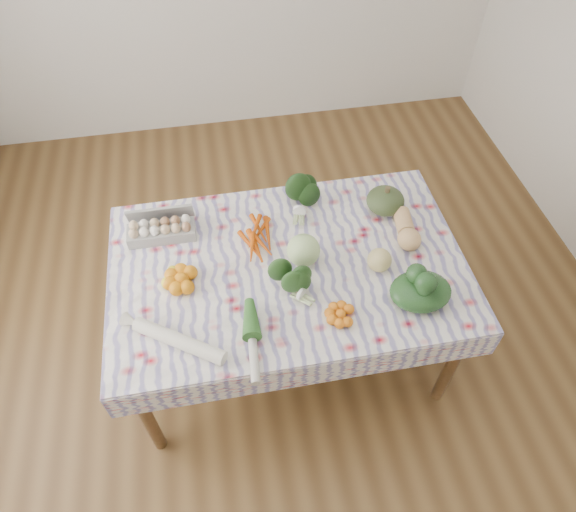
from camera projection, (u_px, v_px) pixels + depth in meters
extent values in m
plane|color=brown|center=(288.00, 346.00, 2.98)|extent=(4.50, 4.50, 0.00)
cube|color=brown|center=(288.00, 268.00, 2.42)|extent=(1.60, 1.00, 0.04)
cylinder|color=brown|center=(146.00, 416.00, 2.35)|extent=(0.06, 0.06, 0.71)
cylinder|color=brown|center=(452.00, 364.00, 2.52)|extent=(0.06, 0.06, 0.71)
cylinder|color=brown|center=(146.00, 268.00, 2.90)|extent=(0.06, 0.06, 0.71)
cylinder|color=brown|center=(396.00, 233.00, 3.07)|extent=(0.06, 0.06, 0.71)
cube|color=white|center=(288.00, 265.00, 2.40)|extent=(1.66, 1.06, 0.01)
cube|color=#9C9C97|center=(161.00, 231.00, 2.47)|extent=(0.32, 0.13, 0.09)
cube|color=#C94C08|center=(258.00, 239.00, 2.47)|extent=(0.29, 0.27, 0.05)
ellipsoid|color=#193613|center=(301.00, 199.00, 2.57)|extent=(0.22, 0.20, 0.16)
ellipsoid|color=#394A26|center=(385.00, 201.00, 2.58)|extent=(0.21, 0.21, 0.13)
sphere|color=#B2D886|center=(303.00, 250.00, 2.35)|extent=(0.18, 0.18, 0.15)
ellipsoid|color=tan|center=(407.00, 229.00, 2.47)|extent=(0.14, 0.25, 0.11)
cube|color=orange|center=(181.00, 279.00, 2.30)|extent=(0.25, 0.25, 0.07)
ellipsoid|color=#254D1D|center=(293.00, 287.00, 2.25)|extent=(0.20, 0.20, 0.10)
cube|color=orange|center=(341.00, 314.00, 2.19)|extent=(0.20, 0.20, 0.05)
sphere|color=#D6C476|center=(379.00, 260.00, 2.34)|extent=(0.15, 0.15, 0.11)
ellipsoid|color=#193717|center=(420.00, 291.00, 2.22)|extent=(0.31, 0.27, 0.12)
cylinder|color=white|center=(179.00, 341.00, 2.10)|extent=(0.40, 0.30, 0.06)
cylinder|color=beige|center=(253.00, 342.00, 2.11)|extent=(0.07, 0.37, 0.04)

